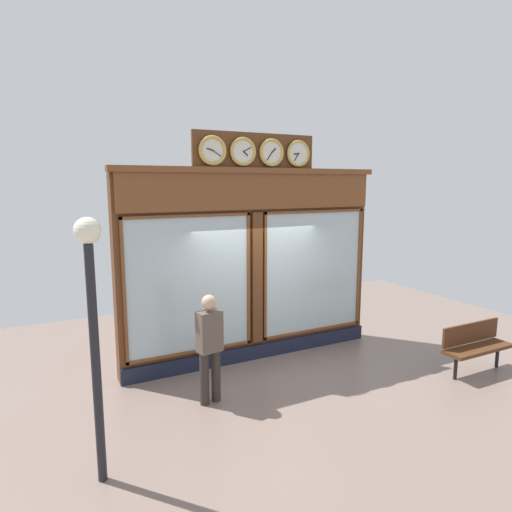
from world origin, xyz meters
The scene contains 5 objects.
ground_plane centered at (0.00, 2.80, 0.00)m, with size 14.00×14.00×0.00m, color #7A665B.
shop_facade centered at (0.00, -0.12, 1.85)m, with size 5.15×0.42×4.19m.
pedestrian centered at (1.40, 1.21, 0.93)m, with size 0.39×0.27×1.69m.
street_lamp centered at (3.13, 2.33, 2.01)m, with size 0.28×0.28×2.97m.
street_bench centered at (-3.16, 2.30, 0.52)m, with size 1.40×0.40×0.87m.
Camera 1 is at (3.64, 7.12, 3.31)m, focal length 30.92 mm.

